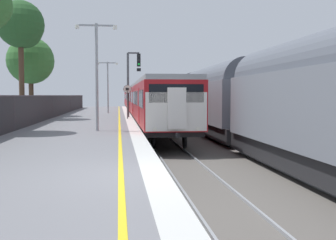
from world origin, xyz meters
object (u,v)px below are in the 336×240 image
(platform_lamp_mid, at_px, (97,67))
(background_tree_right, at_px, (22,27))
(commuter_train_at_platform, at_px, (140,99))
(signal_gantry, at_px, (131,77))
(platform_lamp_far, at_px, (108,82))
(freight_train_adjacent_track, at_px, (195,97))
(background_tree_left, at_px, (31,62))
(speed_limit_sign, at_px, (127,97))

(platform_lamp_mid, height_order, background_tree_right, background_tree_right)
(commuter_train_at_platform, relative_size, signal_gantry, 11.87)
(signal_gantry, xyz_separation_m, platform_lamp_far, (-2.05, 8.29, -0.19))
(commuter_train_at_platform, bearing_deg, signal_gantry, -95.54)
(freight_train_adjacent_track, relative_size, signal_gantry, 11.60)
(freight_train_adjacent_track, height_order, background_tree_left, background_tree_left)
(freight_train_adjacent_track, relative_size, background_tree_left, 9.11)
(signal_gantry, bearing_deg, platform_lamp_mid, -99.59)
(commuter_train_at_platform, height_order, platform_lamp_mid, platform_lamp_mid)
(commuter_train_at_platform, xyz_separation_m, signal_gantry, (-1.48, -15.23, 1.92))
(signal_gantry, relative_size, background_tree_left, 0.79)
(platform_lamp_mid, xyz_separation_m, background_tree_right, (-5.85, 10.58, 3.55))
(signal_gantry, distance_m, speed_limit_sign, 2.63)
(freight_train_adjacent_track, height_order, platform_lamp_mid, platform_lamp_mid)
(signal_gantry, bearing_deg, freight_train_adjacent_track, 20.48)
(speed_limit_sign, distance_m, platform_lamp_mid, 10.34)
(platform_lamp_far, bearing_deg, commuter_train_at_platform, 63.02)
(commuter_train_at_platform, height_order, freight_train_adjacent_track, freight_train_adjacent_track)
(freight_train_adjacent_track, distance_m, platform_lamp_far, 9.89)
(platform_lamp_mid, bearing_deg, freight_train_adjacent_track, 62.05)
(freight_train_adjacent_track, distance_m, background_tree_right, 14.78)
(commuter_train_at_platform, relative_size, background_tree_right, 7.11)
(speed_limit_sign, bearing_deg, background_tree_right, 176.27)
(platform_lamp_mid, distance_m, background_tree_left, 16.06)
(signal_gantry, bearing_deg, background_tree_left, 162.19)
(signal_gantry, relative_size, background_tree_right, 0.60)
(speed_limit_sign, xyz_separation_m, background_tree_right, (-7.54, 0.49, 5.05))
(platform_lamp_mid, bearing_deg, signal_gantry, 80.41)
(platform_lamp_far, height_order, background_tree_right, background_tree_right)
(background_tree_left, xyz_separation_m, background_tree_right, (0.27, -4.20, 2.21))
(background_tree_right, bearing_deg, signal_gantry, 11.27)
(platform_lamp_far, bearing_deg, background_tree_left, -137.23)
(background_tree_right, bearing_deg, commuter_train_at_platform, 60.82)
(speed_limit_sign, bearing_deg, signal_gantry, 79.89)
(commuter_train_at_platform, relative_size, platform_lamp_mid, 11.66)
(signal_gantry, height_order, platform_lamp_far, signal_gantry)
(platform_lamp_mid, bearing_deg, speed_limit_sign, 80.52)
(freight_train_adjacent_track, bearing_deg, commuter_train_at_platform, 106.90)
(commuter_train_at_platform, height_order, speed_limit_sign, commuter_train_at_platform)
(commuter_train_at_platform, bearing_deg, background_tree_left, -127.46)
(background_tree_right, bearing_deg, background_tree_left, 93.70)
(freight_train_adjacent_track, xyz_separation_m, speed_limit_sign, (-5.85, -4.11, 0.04))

